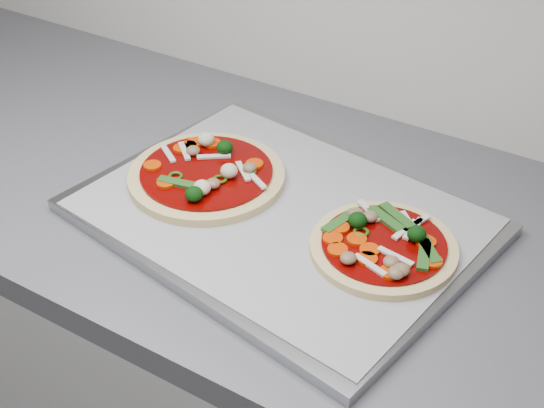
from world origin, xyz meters
The scene contains 6 objects.
base_cabinet centered at (0.00, 1.30, 0.43)m, with size 3.60×0.60×0.86m, color silver.
countertop centered at (0.00, 1.30, 0.88)m, with size 3.60×0.60×0.04m, color #56565D.
baking_tray centered at (0.31, 1.27, 0.91)m, with size 0.51×0.37×0.02m, color #939498.
parchment centered at (0.31, 1.27, 0.92)m, with size 0.49×0.35×0.00m, color #A3A2A8.
pizza_left centered at (0.19, 1.28, 0.93)m, with size 0.25×0.25×0.04m.
pizza_right centered at (0.46, 1.27, 0.93)m, with size 0.21×0.21×0.03m.
Camera 1 is at (0.72, 0.58, 1.52)m, focal length 50.00 mm.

